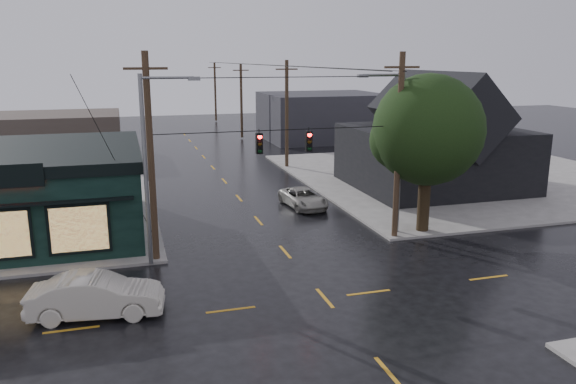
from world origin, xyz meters
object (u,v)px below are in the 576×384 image
object	(u,v)px
utility_pole_nw	(157,261)
utility_pole_ne	(394,238)
corner_tree	(428,130)
sedan_cream	(96,296)
suv_silver	(303,198)

from	to	relation	value
utility_pole_nw	utility_pole_ne	xyz separation A→B (m)	(13.00, 0.00, 0.00)
corner_tree	utility_pole_ne	distance (m)	6.27
corner_tree	sedan_cream	world-z (taller)	corner_tree
corner_tree	utility_pole_nw	bearing A→B (deg)	-178.09
suv_silver	sedan_cream	bearing A→B (deg)	-139.70
corner_tree	sedan_cream	size ratio (longest dim) A/B	1.75
corner_tree	suv_silver	xyz separation A→B (m)	(-4.87, 7.29, -5.28)
sedan_cream	suv_silver	xyz separation A→B (m)	(12.75, 13.35, -0.20)
sedan_cream	suv_silver	world-z (taller)	sedan_cream
utility_pole_ne	sedan_cream	xyz separation A→B (m)	(-15.59, -5.56, 0.84)
utility_pole_nw	suv_silver	bearing A→B (deg)	37.47
utility_pole_nw	sedan_cream	distance (m)	6.19
corner_tree	suv_silver	bearing A→B (deg)	123.73
utility_pole_nw	suv_silver	world-z (taller)	utility_pole_nw
utility_pole_ne	suv_silver	bearing A→B (deg)	110.03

